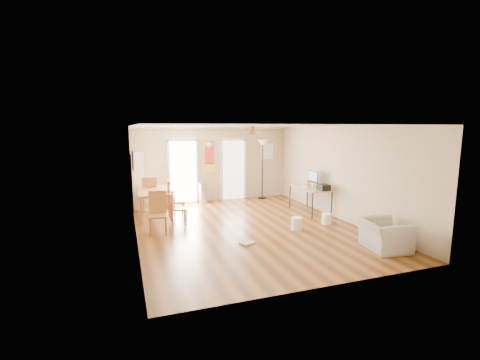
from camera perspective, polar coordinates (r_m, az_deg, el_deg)
name	(u,v)px	position (r m, az deg, el deg)	size (l,w,h in m)	color
floor	(248,227)	(8.77, 1.31, -8.02)	(7.00, 7.00, 0.00)	brown
ceiling	(248,126)	(8.39, 1.37, 9.23)	(5.50, 7.00, 0.00)	silver
wall_back	(213,164)	(11.80, -4.66, 2.77)	(5.50, 0.04, 2.60)	beige
wall_front	(327,209)	(5.41, 14.55, -4.76)	(5.50, 0.04, 2.60)	beige
wall_left	(134,183)	(7.95, -17.55, -0.57)	(0.04, 7.00, 2.60)	beige
wall_right	(340,173)	(9.79, 16.59, 1.18)	(0.04, 7.00, 2.60)	beige
crown_molding	(248,127)	(8.39, 1.37, 8.95)	(5.50, 7.00, 0.08)	white
kitchen_doorway	(183,172)	(11.59, -9.65, 1.32)	(0.90, 0.10, 2.10)	white
bathroom_doorway	(233,170)	(12.02, -1.17, 1.71)	(0.80, 0.10, 2.10)	white
wall_decal	(209,157)	(11.72, -5.24, 3.95)	(0.46, 0.03, 1.10)	red
ac_grille	(267,151)	(12.41, 4.58, 4.93)	(0.50, 0.04, 0.60)	white
framed_poster	(133,160)	(9.29, -17.80, 3.22)	(0.04, 0.66, 0.48)	black
ceiling_fan	(252,133)	(8.11, 2.12, 8.04)	(1.24, 1.24, 0.20)	#593819
bookshelf	(138,181)	(11.06, -16.96, -0.16)	(0.35, 0.80, 1.77)	silver
dining_table	(155,203)	(10.00, -14.23, -3.88)	(0.93, 1.55, 0.77)	#A37334
dining_chair_right_a	(176,199)	(9.69, -10.83, -3.26)	(0.44, 0.44, 1.08)	#A26234
dining_chair_right_b	(180,207)	(9.12, -10.24, -4.54)	(0.37, 0.37, 0.91)	olive
dining_chair_near	(158,213)	(8.32, -13.83, -5.56)	(0.42, 0.42, 1.02)	#AC7637
dining_chair_far	(150,194)	(10.68, -15.04, -2.31)	(0.44, 0.44, 1.06)	#A66A35
trash_can	(204,193)	(11.57, -6.21, -2.25)	(0.30, 0.30, 0.65)	#B9B9BB
torchiere_lamp	(262,169)	(12.10, 3.84, 1.80)	(0.40, 0.40, 2.13)	black
computer_desk	(310,200)	(10.42, 11.79, -3.30)	(0.72, 1.43, 0.77)	tan
imac	(313,179)	(10.42, 12.35, 0.19)	(0.07, 0.52, 0.49)	black
keyboard	(304,187)	(10.38, 10.84, -1.12)	(0.13, 0.40, 0.01)	white
printer	(324,187)	(9.93, 14.04, -1.21)	(0.29, 0.33, 0.17)	black
orange_bottle	(308,183)	(10.37, 11.48, -0.59)	(0.07, 0.07, 0.22)	orange
wastebasket_a	(297,224)	(8.64, 9.65, -7.31)	(0.27, 0.27, 0.31)	white
wastebasket_b	(327,219)	(9.31, 14.52, -6.38)	(0.25, 0.25, 0.29)	white
floor_cloth	(247,243)	(7.55, 1.24, -10.68)	(0.30, 0.23, 0.04)	#A5A6A0
armchair	(384,235)	(7.77, 23.26, -8.57)	(0.97, 0.85, 0.63)	#A5A4A0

